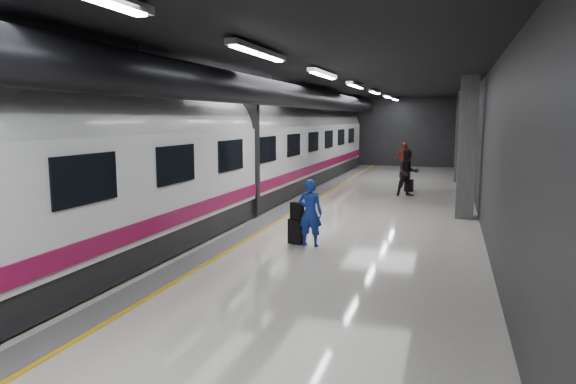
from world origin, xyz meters
The scene contains 9 objects.
ground centered at (0.00, 0.00, 0.00)m, with size 40.00×40.00×0.00m, color silver.
platform_hall centered at (-0.29, 0.96, 3.54)m, with size 10.02×40.02×4.51m.
train centered at (-3.25, 0.00, 2.07)m, with size 3.05×38.00×4.05m.
traveler_main centered at (0.79, -3.02, 0.84)m, with size 0.62×0.40×1.69m, color blue.
suitcase_main centered at (0.40, -2.89, 0.32)m, with size 0.39×0.25×0.64m, color black.
shoulder_bag centered at (0.42, -2.90, 0.85)m, with size 0.32×0.17×0.43m, color black.
traveler_far_a centered at (2.42, 6.24, 0.96)m, with size 0.94×0.73×1.93m, color black.
traveler_far_b centered at (1.65, 13.37, 0.95)m, with size 1.12×0.46×1.91m, color maroon.
suitcase_far centered at (2.37, 7.70, 0.26)m, with size 0.36×0.23×0.53m, color black.
Camera 1 is at (4.07, -15.14, 3.16)m, focal length 32.00 mm.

